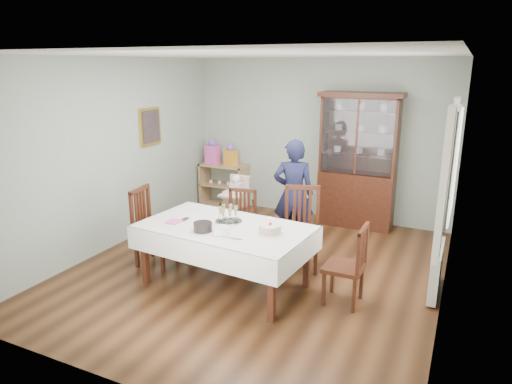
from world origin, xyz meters
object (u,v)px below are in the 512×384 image
Objects in this scene: gift_bag_orange at (231,156)px; gift_bag_pink at (212,153)px; chair_end_right at (345,280)px; dining_table at (225,255)px; champagne_tray at (229,218)px; woman at (293,194)px; china_cabinet at (358,159)px; chair_far_right at (301,245)px; chair_end_left at (155,242)px; sideboard at (224,185)px; chair_far_left at (239,237)px; birthday_cake at (270,229)px; high_chair at (237,213)px.

gift_bag_pink is at bearing 180.00° from gift_bag_orange.
gift_bag_pink reaches higher than chair_end_right.
dining_table is 4.49× the size of gift_bag_pink.
gift_bag_orange is at bearing 0.00° from gift_bag_pink.
gift_bag_orange is (-1.41, 2.67, 0.16)m from champagne_tray.
woman is at bearing -37.34° from gift_bag_orange.
china_cabinet reaches higher than chair_far_right.
chair_far_right reaches higher than chair_end_left.
china_cabinet is at bearing -0.04° from gift_bag_orange.
gift_bag_pink is 1.15× the size of gift_bag_orange.
sideboard is 0.85× the size of chair_far_right.
chair_far_right is 1.11m from champagne_tray.
dining_table is 2.27× the size of chair_far_left.
chair_far_right is at bearing 47.34° from champagne_tray.
birthday_cake is (1.74, -0.16, 0.50)m from chair_end_left.
gift_bag_orange is at bearing 118.93° from chair_far_right.
sideboard is 0.98× the size of chair_far_left.
chair_end_left is 2.57× the size of gift_bag_orange.
chair_end_right is 1.79m from woman.
chair_far_left reaches higher than dining_table.
dining_table is at bearing -82.98° from chair_far_left.
chair_far_left reaches higher than sideboard.
china_cabinet is (0.90, 2.81, 0.74)m from dining_table.
champagne_tray is at bearing -81.68° from chair_far_left.
gift_bag_orange is (-1.43, 2.81, 0.59)m from dining_table.
champagne_tray reaches higher than chair_far_left.
birthday_cake is at bearing -52.46° from sideboard.
chair_far_left is 1.00× the size of chair_end_right.
gift_bag_pink is (-2.40, 2.82, 0.19)m from birthday_cake.
high_chair is at bearing -15.92° from woman.
dining_table is 0.96× the size of china_cabinet.
woman is at bearing -35.23° from sideboard.
chair_far_right is 3.21m from gift_bag_pink.
sideboard is at bearing -52.90° from woman.
champagne_tray is (-0.02, 0.14, 0.43)m from dining_table.
gift_bag_pink reaches higher than high_chair.
gift_bag_pink is at bearing 179.97° from china_cabinet.
sideboard is 3.13× the size of birthday_cake.
chair_end_left reaches higher than birthday_cake.
china_cabinet reaches higher than sideboard.
gift_bag_orange reaches higher than sideboard.
champagne_tray is at bearing -56.17° from gift_bag_pink.
chair_end_left is (-1.80, -0.72, -0.01)m from chair_far_right.
high_chair is 1.68m from gift_bag_orange.
chair_far_left is 0.89× the size of chair_end_left.
chair_end_left is at bearing -88.68° from chair_end_right.
birthday_cake is (1.20, -1.47, 0.42)m from high_chair.
birthday_cake is (-0.06, -0.88, 0.50)m from chair_far_right.
gift_bag_pink is (-0.22, -0.02, 0.61)m from sideboard.
chair_far_right is 2.92m from gift_bag_orange.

